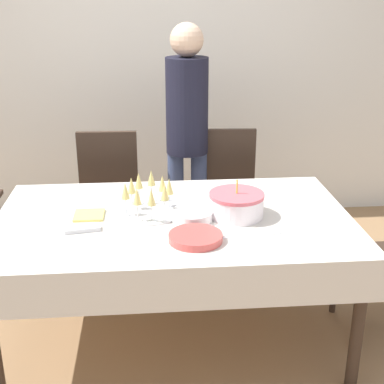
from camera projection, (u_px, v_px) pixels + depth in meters
The scene contains 13 objects.
ground_plane at pixel (175, 337), 2.99m from camera, with size 12.00×12.00×0.00m, color #93704C.
wall_back at pixel (161, 54), 4.19m from camera, with size 8.00×0.05×2.70m.
dining_table at pixel (174, 234), 2.76m from camera, with size 1.81×1.09×0.73m.
dining_chair_far_left at pixel (108, 198), 3.58m from camera, with size 0.43×0.43×0.94m.
dining_chair_far_right at pixel (227, 194), 3.64m from camera, with size 0.44×0.44×0.94m.
birthday_cake at pixel (236, 205), 2.71m from camera, with size 0.28×0.28×0.20m.
champagne_tray at pixel (148, 197), 2.76m from camera, with size 0.38×0.38×0.18m.
plate_stack_main at pixel (196, 237), 2.46m from camera, with size 0.25×0.25×0.03m.
plate_stack_dessert at pixel (192, 216), 2.68m from camera, with size 0.21×0.21×0.05m.
cake_knife at pixel (251, 235), 2.51m from camera, with size 0.30×0.05×0.00m.
fork_pile at pixel (82, 229), 2.56m from camera, with size 0.18×0.09×0.02m.
napkin_pile at pixel (89, 215), 2.73m from camera, with size 0.15×0.15×0.01m.
person_standing at pixel (187, 124), 3.55m from camera, with size 0.28×0.28×1.63m.
Camera 1 is at (-0.12, -2.51, 1.82)m, focal length 50.00 mm.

